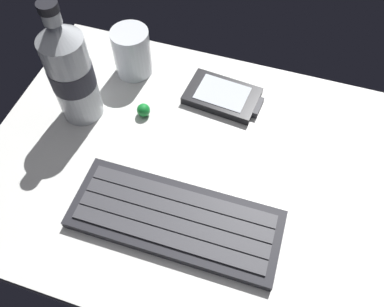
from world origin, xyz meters
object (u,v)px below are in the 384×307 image
object	(u,v)px
keyboard	(175,219)
trackball_mouse	(143,110)
handheld_device	(223,96)
juice_cup	(132,54)
water_bottle	(70,72)

from	to	relation	value
keyboard	trackball_mouse	world-z (taller)	trackball_mouse
keyboard	trackball_mouse	size ratio (longest dim) A/B	13.21
keyboard	handheld_device	distance (cm)	23.71
juice_cup	water_bottle	bearing A→B (deg)	-111.81
handheld_device	juice_cup	xyz separation A→B (cm)	(-16.80, 1.68, 3.18)
keyboard	handheld_device	world-z (taller)	keyboard
keyboard	water_bottle	distance (cm)	26.65
handheld_device	trackball_mouse	world-z (taller)	trackball_mouse
keyboard	water_bottle	bearing A→B (deg)	146.15
water_bottle	keyboard	bearing A→B (deg)	-33.85
keyboard	trackball_mouse	distance (cm)	19.93
juice_cup	handheld_device	bearing A→B (deg)	-5.72
keyboard	juice_cup	distance (cm)	30.47
juice_cup	trackball_mouse	world-z (taller)	juice_cup
handheld_device	trackball_mouse	xyz separation A→B (cm)	(-11.49, -7.25, 0.37)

